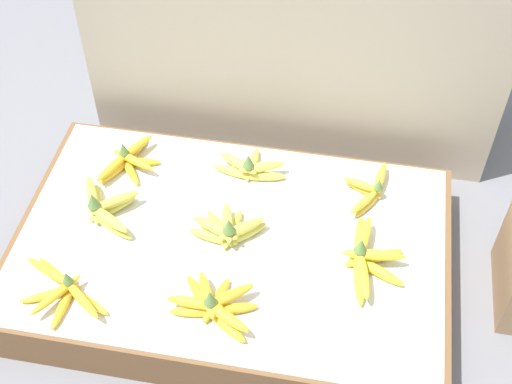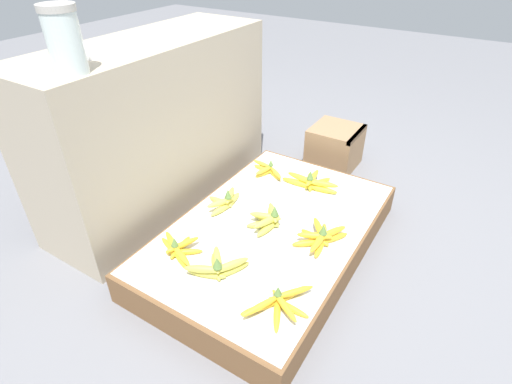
# 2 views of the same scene
# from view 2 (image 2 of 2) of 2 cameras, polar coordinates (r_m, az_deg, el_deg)

# --- Properties ---
(ground_plane) EXTENTS (10.00, 10.00, 0.00)m
(ground_plane) POSITION_cam_2_polar(r_m,az_deg,el_deg) (1.87, 2.11, -8.19)
(ground_plane) COLOR slate
(display_platform) EXTENTS (1.20, 0.77, 0.15)m
(display_platform) POSITION_cam_2_polar(r_m,az_deg,el_deg) (1.83, 2.15, -6.49)
(display_platform) COLOR brown
(display_platform) RESTS_ON ground_plane
(back_vendor_table) EXTENTS (1.28, 0.44, 0.84)m
(back_vendor_table) POSITION_cam_2_polar(r_m,az_deg,el_deg) (2.07, -13.85, 9.05)
(back_vendor_table) COLOR tan
(back_vendor_table) RESTS_ON ground_plane
(wooden_crate) EXTENTS (0.28, 0.28, 0.25)m
(wooden_crate) POSITION_cam_2_polar(r_m,az_deg,el_deg) (2.50, 11.19, 6.38)
(wooden_crate) COLOR #997551
(wooden_crate) RESTS_ON ground_plane
(banana_bunch_front_left) EXTENTS (0.26, 0.21, 0.09)m
(banana_bunch_front_left) POSITION_cam_2_polar(r_m,az_deg,el_deg) (1.43, 3.35, -15.54)
(banana_bunch_front_left) COLOR gold
(banana_bunch_front_left) RESTS_ON display_platform
(banana_bunch_front_midleft) EXTENTS (0.23, 0.19, 0.10)m
(banana_bunch_front_midleft) POSITION_cam_2_polar(r_m,az_deg,el_deg) (1.69, 9.21, -6.36)
(banana_bunch_front_midleft) COLOR gold
(banana_bunch_front_midleft) RESTS_ON display_platform
(banana_bunch_middle_left) EXTENTS (0.20, 0.20, 0.11)m
(banana_bunch_middle_left) POSITION_cam_2_polar(r_m,az_deg,el_deg) (1.54, -5.50, -10.61)
(banana_bunch_middle_left) COLOR gold
(banana_bunch_middle_left) RESTS_ON display_platform
(banana_bunch_middle_midleft) EXTENTS (0.22, 0.15, 0.11)m
(banana_bunch_middle_midleft) POSITION_cam_2_polar(r_m,az_deg,el_deg) (1.76, 1.75, -3.91)
(banana_bunch_middle_midleft) COLOR gold
(banana_bunch_middle_midleft) RESTS_ON display_platform
(banana_bunch_middle_midright) EXTENTS (0.18, 0.30, 0.11)m
(banana_bunch_middle_midright) POSITION_cam_2_polar(r_m,az_deg,el_deg) (2.03, 7.92, 1.45)
(banana_bunch_middle_midright) COLOR yellow
(banana_bunch_middle_midright) RESTS_ON display_platform
(banana_bunch_back_left) EXTENTS (0.17, 0.23, 0.09)m
(banana_bunch_back_left) POSITION_cam_2_polar(r_m,az_deg,el_deg) (1.65, -11.03, -7.98)
(banana_bunch_back_left) COLOR gold
(banana_bunch_back_left) RESTS_ON display_platform
(banana_bunch_back_midleft) EXTENTS (0.22, 0.14, 0.10)m
(banana_bunch_back_midleft) POSITION_cam_2_polar(r_m,az_deg,el_deg) (1.88, -4.41, -1.29)
(banana_bunch_back_midleft) COLOR #DBCC4C
(banana_bunch_back_midleft) RESTS_ON display_platform
(banana_bunch_back_midright) EXTENTS (0.13, 0.22, 0.08)m
(banana_bunch_back_midright) POSITION_cam_2_polar(r_m,az_deg,el_deg) (2.12, 1.67, 3.17)
(banana_bunch_back_midright) COLOR gold
(banana_bunch_back_midright) RESTS_ON display_platform
(glass_jar) EXTENTS (0.12, 0.12, 0.22)m
(glass_jar) POSITION_cam_2_polar(r_m,az_deg,el_deg) (1.51, -25.72, 19.01)
(glass_jar) COLOR silver
(glass_jar) RESTS_ON back_vendor_table
(foam_tray_white) EXTENTS (0.28, 0.18, 0.02)m
(foam_tray_white) POSITION_cam_2_polar(r_m,az_deg,el_deg) (1.82, -20.86, 18.79)
(foam_tray_white) COLOR white
(foam_tray_white) RESTS_ON back_vendor_table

